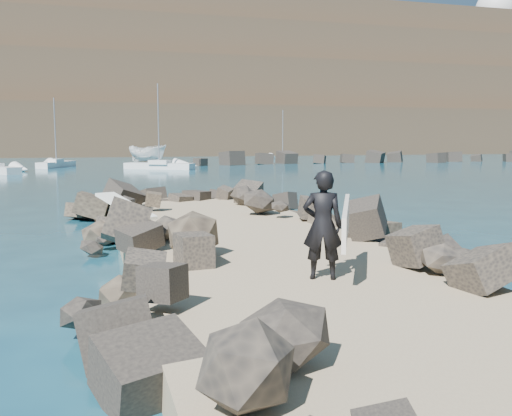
% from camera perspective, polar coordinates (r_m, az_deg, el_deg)
% --- Properties ---
extents(ground, '(800.00, 800.00, 0.00)m').
position_cam_1_polar(ground, '(14.58, -1.09, -5.41)').
color(ground, '#0F384C').
rests_on(ground, ground).
extents(jetty, '(6.00, 26.00, 0.60)m').
position_cam_1_polar(jetty, '(12.64, 1.26, -5.93)').
color(jetty, '#8C7759').
rests_on(jetty, ground).
extents(riprap_left, '(2.60, 22.00, 1.00)m').
position_cam_1_polar(riprap_left, '(12.56, -12.23, -5.24)').
color(riprap_left, black).
rests_on(riprap_left, ground).
extents(riprap_right, '(2.60, 22.00, 1.00)m').
position_cam_1_polar(riprap_right, '(14.15, 11.95, -3.87)').
color(riprap_right, black).
rests_on(riprap_right, ground).
extents(breakwater_secondary, '(52.00, 4.00, 1.20)m').
position_cam_1_polar(breakwater_secondary, '(78.93, 13.32, 4.86)').
color(breakwater_secondary, black).
rests_on(breakwater_secondary, ground).
extents(headland, '(360.00, 140.00, 32.00)m').
position_cam_1_polar(headland, '(174.77, -11.77, 10.95)').
color(headland, '#2D4919').
rests_on(headland, ground).
extents(surfboard_resting, '(1.71, 2.56, 0.08)m').
position_cam_1_polar(surfboard_resting, '(17.24, -12.94, -0.16)').
color(surfboard_resting, white).
rests_on(surfboard_resting, riprap_left).
extents(boat_imported, '(6.18, 6.04, 2.43)m').
position_cam_1_polar(boat_imported, '(81.16, -10.77, 5.41)').
color(boat_imported, white).
rests_on(boat_imported, ground).
extents(surfer_with_board, '(1.44, 2.21, 1.96)m').
position_cam_1_polar(surfer_with_board, '(10.27, 7.01, -1.65)').
color(surfer_with_board, black).
rests_on(surfer_with_board, jetty).
extents(radome, '(13.25, 13.25, 20.99)m').
position_cam_1_polar(radome, '(216.68, 22.85, 17.27)').
color(radome, silver).
rests_on(radome, headland).
extents(sailboat_b, '(4.03, 6.45, 7.85)m').
position_cam_1_polar(sailboat_b, '(67.73, -19.34, 4.14)').
color(sailboat_b, silver).
rests_on(sailboat_b, ground).
extents(sailboat_d, '(3.46, 6.49, 7.78)m').
position_cam_1_polar(sailboat_d, '(88.99, 2.69, 5.08)').
color(sailboat_d, silver).
rests_on(sailboat_d, ground).
extents(sailboat_c, '(7.21, 5.48, 9.02)m').
position_cam_1_polar(sailboat_c, '(60.93, -9.65, 4.17)').
color(sailboat_c, silver).
rests_on(sailboat_c, ground).
extents(headland_buildings, '(137.50, 30.50, 5.00)m').
position_cam_1_polar(headland_buildings, '(170.04, -9.32, 17.23)').
color(headland_buildings, white).
rests_on(headland_buildings, headland).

